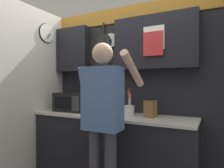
{
  "coord_description": "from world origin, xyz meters",
  "views": [
    {
      "loc": [
        1.2,
        -2.27,
        1.31
      ],
      "look_at": [
        -0.08,
        0.18,
        1.29
      ],
      "focal_mm": 32.0,
      "sensor_mm": 36.0,
      "label": 1
    }
  ],
  "objects_px": {
    "microwave": "(74,102)",
    "knife_block": "(150,108)",
    "utensil_crock": "(129,110)",
    "person": "(103,111)"
  },
  "relations": [
    {
      "from": "microwave",
      "to": "person",
      "type": "height_order",
      "value": "person"
    },
    {
      "from": "knife_block",
      "to": "utensil_crock",
      "type": "xyz_separation_m",
      "value": [
        -0.27,
        0.0,
        -0.03
      ]
    },
    {
      "from": "knife_block",
      "to": "utensil_crock",
      "type": "distance_m",
      "value": 0.27
    },
    {
      "from": "utensil_crock",
      "to": "knife_block",
      "type": "bearing_deg",
      "value": -0.25
    },
    {
      "from": "microwave",
      "to": "knife_block",
      "type": "height_order",
      "value": "knife_block"
    },
    {
      "from": "microwave",
      "to": "utensil_crock",
      "type": "distance_m",
      "value": 0.87
    },
    {
      "from": "knife_block",
      "to": "utensil_crock",
      "type": "height_order",
      "value": "utensil_crock"
    },
    {
      "from": "knife_block",
      "to": "utensil_crock",
      "type": "relative_size",
      "value": 0.83
    },
    {
      "from": "utensil_crock",
      "to": "person",
      "type": "distance_m",
      "value": 0.59
    },
    {
      "from": "microwave",
      "to": "knife_block",
      "type": "relative_size",
      "value": 1.76
    }
  ]
}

